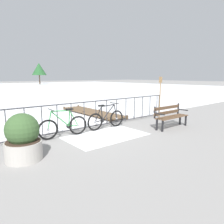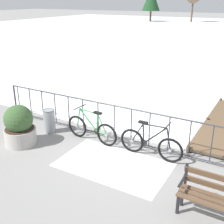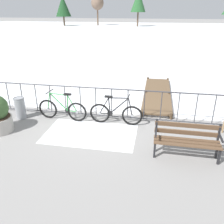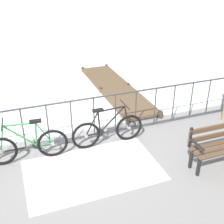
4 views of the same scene
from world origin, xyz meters
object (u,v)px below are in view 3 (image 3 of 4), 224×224
(bicycle_near_railing, at_px, (116,113))
(park_bench, at_px, (187,138))
(bicycle_second, at_px, (62,109))
(trash_bin, at_px, (20,108))

(bicycle_near_railing, xyz_separation_m, park_bench, (2.04, -1.47, 0.14))
(bicycle_second, relative_size, park_bench, 1.07)
(bicycle_near_railing, relative_size, park_bench, 1.07)
(trash_bin, bearing_deg, park_bench, -14.11)
(bicycle_second, bearing_deg, park_bench, -20.94)
(bicycle_near_railing, distance_m, trash_bin, 3.24)
(bicycle_near_railing, bearing_deg, bicycle_second, -179.84)
(bicycle_second, distance_m, trash_bin, 1.45)
(bicycle_near_railing, height_order, bicycle_second, same)
(park_bench, relative_size, trash_bin, 2.19)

